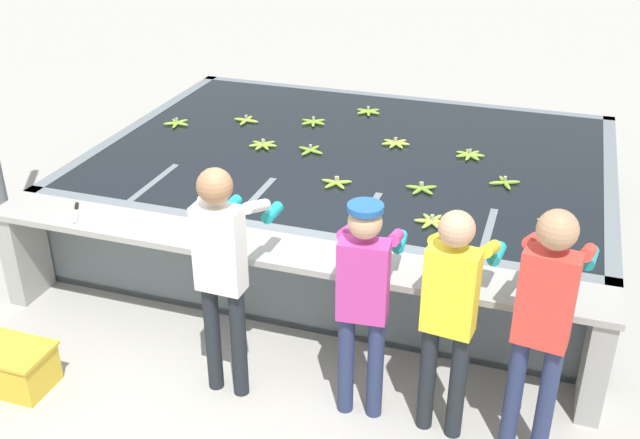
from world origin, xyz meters
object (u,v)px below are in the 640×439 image
object	(u,v)px
worker_1	(364,291)
banana_bunch_floating_9	(470,155)
banana_bunch_floating_4	(263,145)
banana_bunch_floating_8	(246,120)
banana_bunch_floating_1	(555,222)
banana_bunch_floating_3	(505,182)
worker_0	(223,262)
banana_bunch_floating_0	(396,143)
knife_1	(360,254)
banana_bunch_floating_7	(313,122)
banana_bunch_floating_6	(422,188)
crate	(14,367)
worker_3	(544,313)
knife_0	(76,210)
banana_bunch_floating_12	(311,150)
banana_bunch_floating_11	(336,183)
worker_2	(451,305)
banana_bunch_floating_2	(368,111)
banana_bunch_floating_10	(432,221)
banana_bunch_floating_5	(177,123)

from	to	relation	value
worker_1	banana_bunch_floating_9	xyz separation A→B (m)	(0.29, 2.69, -0.08)
banana_bunch_floating_4	banana_bunch_floating_8	bearing A→B (deg)	126.37
banana_bunch_floating_1	banana_bunch_floating_3	xyz separation A→B (m)	(-0.45, 0.62, 0.00)
worker_0	banana_bunch_floating_4	distance (m)	2.50
banana_bunch_floating_1	banana_bunch_floating_0	bearing A→B (deg)	141.83
banana_bunch_floating_0	banana_bunch_floating_8	bearing A→B (deg)	175.30
banana_bunch_floating_0	knife_1	distance (m)	2.19
banana_bunch_floating_7	worker_0	bearing A→B (deg)	-81.97
knife_1	banana_bunch_floating_6	bearing A→B (deg)	80.98
banana_bunch_floating_1	crate	size ratio (longest dim) A/B	0.50
worker_3	banana_bunch_floating_0	world-z (taller)	worker_3
banana_bunch_floating_9	banana_bunch_floating_8	bearing A→B (deg)	174.98
banana_bunch_floating_0	knife_0	bearing A→B (deg)	-133.56
banana_bunch_floating_8	banana_bunch_floating_12	size ratio (longest dim) A/B	1.01
worker_1	banana_bunch_floating_1	bearing A→B (deg)	54.04
banana_bunch_floating_8	banana_bunch_floating_11	distance (m)	1.82
banana_bunch_floating_7	banana_bunch_floating_11	size ratio (longest dim) A/B	1.02
worker_1	worker_2	world-z (taller)	worker_2
banana_bunch_floating_0	banana_bunch_floating_4	distance (m)	1.29
banana_bunch_floating_1	banana_bunch_floating_2	world-z (taller)	same
banana_bunch_floating_9	banana_bunch_floating_7	bearing A→B (deg)	167.09
worker_3	banana_bunch_floating_1	xyz separation A→B (m)	(0.01, 1.57, -0.17)
worker_0	banana_bunch_floating_12	xyz separation A→B (m)	(-0.22, 2.40, -0.16)
banana_bunch_floating_6	crate	bearing A→B (deg)	-135.66
banana_bunch_floating_10	crate	size ratio (longest dim) A/B	0.51
banana_bunch_floating_1	banana_bunch_floating_12	xyz separation A→B (m)	(-2.28, 0.79, 0.00)
banana_bunch_floating_7	banana_bunch_floating_9	distance (m)	1.72
banana_bunch_floating_9	crate	distance (m)	4.29
banana_bunch_floating_8	knife_0	xyz separation A→B (m)	(-0.47, -2.34, -0.01)
worker_0	banana_bunch_floating_2	xyz separation A→B (m)	(0.01, 3.65, -0.16)
worker_1	crate	size ratio (longest dim) A/B	2.90
worker_2	knife_0	bearing A→B (deg)	169.81
banana_bunch_floating_2	banana_bunch_floating_5	xyz separation A→B (m)	(-1.79, -0.98, 0.00)
banana_bunch_floating_6	banana_bunch_floating_9	world-z (taller)	same
worker_1	banana_bunch_floating_8	bearing A→B (deg)	125.64
worker_3	banana_bunch_floating_2	distance (m)	4.14
banana_bunch_floating_10	worker_2	bearing A→B (deg)	-74.29
worker_3	banana_bunch_floating_2	xyz separation A→B (m)	(-2.04, 3.60, -0.17)
knife_1	banana_bunch_floating_1	bearing A→B (deg)	36.10
banana_bunch_floating_2	worker_2	bearing A→B (deg)	-67.32
banana_bunch_floating_2	banana_bunch_floating_4	world-z (taller)	same
banana_bunch_floating_4	worker_3	bearing A→B (deg)	-40.37
banana_bunch_floating_11	banana_bunch_floating_3	bearing A→B (deg)	18.55
worker_2	knife_1	bearing A→B (deg)	141.47
banana_bunch_floating_4	banana_bunch_floating_5	size ratio (longest dim) A/B	1.02
banana_bunch_floating_8	banana_bunch_floating_11	world-z (taller)	same
worker_0	banana_bunch_floating_6	size ratio (longest dim) A/B	6.22
worker_1	knife_1	distance (m)	0.62
banana_bunch_floating_10	banana_bunch_floating_11	xyz separation A→B (m)	(-0.92, 0.46, 0.00)
banana_bunch_floating_4	banana_bunch_floating_5	bearing A→B (deg)	165.65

